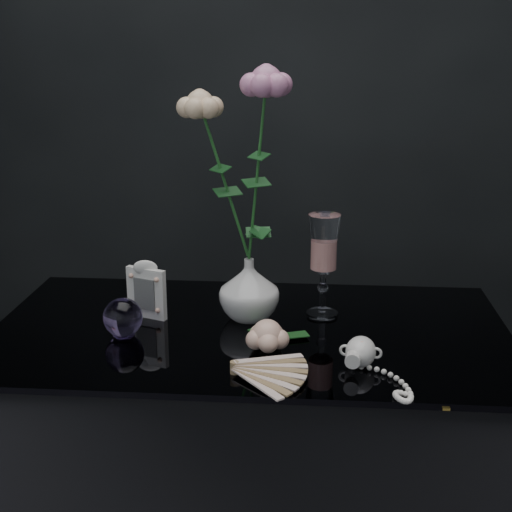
# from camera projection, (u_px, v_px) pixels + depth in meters

# --- Properties ---
(table) EXTENTS (1.05, 0.58, 0.76)m
(table) POSITION_uv_depth(u_px,v_px,m) (251.00, 489.00, 1.56)
(table) COLOR black
(table) RESTS_ON ground
(vase) EXTENTS (0.14, 0.14, 0.13)m
(vase) POSITION_uv_depth(u_px,v_px,m) (249.00, 289.00, 1.49)
(vase) COLOR silver
(vase) RESTS_ON table
(wine_glass) EXTENTS (0.08, 0.08, 0.22)m
(wine_glass) POSITION_uv_depth(u_px,v_px,m) (323.00, 266.00, 1.49)
(wine_glass) COLOR white
(wine_glass) RESTS_ON table
(picture_frame) EXTENTS (0.11, 0.10, 0.13)m
(picture_frame) POSITION_uv_depth(u_px,v_px,m) (146.00, 289.00, 1.50)
(picture_frame) COLOR silver
(picture_frame) RESTS_ON table
(paperweight) EXTENTS (0.08, 0.08, 0.08)m
(paperweight) POSITION_uv_depth(u_px,v_px,m) (123.00, 317.00, 1.41)
(paperweight) COLOR #856CAF
(paperweight) RESTS_ON table
(paper_fan) EXTENTS (0.32, 0.29, 0.03)m
(paper_fan) POSITION_uv_depth(u_px,v_px,m) (234.00, 366.00, 1.25)
(paper_fan) COLOR beige
(paper_fan) RESTS_ON table
(loose_rose) EXTENTS (0.17, 0.20, 0.06)m
(loose_rose) POSITION_uv_depth(u_px,v_px,m) (267.00, 335.00, 1.34)
(loose_rose) COLOR beige
(loose_rose) RESTS_ON table
(pearl_jar) EXTENTS (0.22, 0.23, 0.06)m
(pearl_jar) POSITION_uv_depth(u_px,v_px,m) (361.00, 350.00, 1.28)
(pearl_jar) COLOR silver
(pearl_jar) RESTS_ON table
(roses) EXTENTS (0.21, 0.11, 0.44)m
(roses) POSITION_uv_depth(u_px,v_px,m) (240.00, 160.00, 1.40)
(roses) COLOR beige
(roses) RESTS_ON vase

